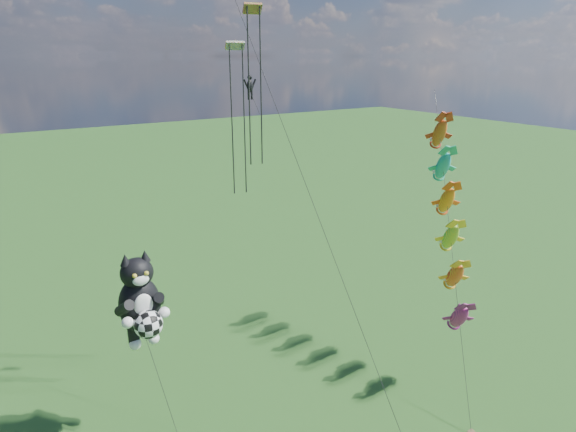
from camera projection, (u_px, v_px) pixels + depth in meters
cat_kite_rig at (141, 302)px, 26.98m from camera, size 2.81×4.29×11.81m
fish_windsock_rig at (448, 219)px, 34.33m from camera, size 9.12×13.24×19.45m
parafoil_rig at (253, 92)px, 28.46m from camera, size 2.79×17.40×25.42m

